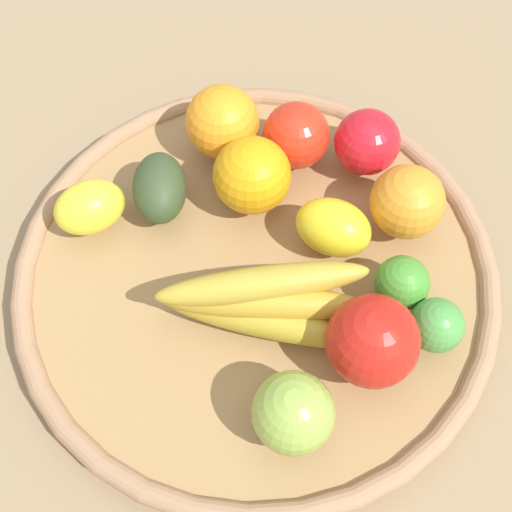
{
  "coord_description": "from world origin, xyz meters",
  "views": [
    {
      "loc": [
        -0.23,
        0.21,
        0.6
      ],
      "look_at": [
        0.0,
        0.0,
        0.05
      ],
      "focal_mm": 48.38,
      "sensor_mm": 36.0,
      "label": 1
    }
  ],
  "objects_px": {
    "lemon_0": "(333,227)",
    "orange_0": "(222,122)",
    "apple_0": "(296,136)",
    "banana_bunch": "(263,302)",
    "orange_1": "(252,175)",
    "apple_3": "(293,413)",
    "apple_1": "(373,341)",
    "lemon_1": "(90,207)",
    "apple_2": "(367,142)",
    "orange_2": "(407,202)",
    "lime_1": "(402,283)",
    "avocado": "(160,188)",
    "lime_0": "(436,325)"
  },
  "relations": [
    {
      "from": "apple_0",
      "to": "lemon_0",
      "type": "xyz_separation_m",
      "value": [
        -0.1,
        0.05,
        -0.01
      ]
    },
    {
      "from": "orange_2",
      "to": "apple_2",
      "type": "xyz_separation_m",
      "value": [
        0.07,
        -0.03,
        -0.0
      ]
    },
    {
      "from": "lemon_0",
      "to": "apple_0",
      "type": "bearing_deg",
      "value": -26.18
    },
    {
      "from": "avocado",
      "to": "banana_bunch",
      "type": "bearing_deg",
      "value": 175.25
    },
    {
      "from": "apple_0",
      "to": "apple_1",
      "type": "bearing_deg",
      "value": 150.92
    },
    {
      "from": "apple_1",
      "to": "orange_0",
      "type": "bearing_deg",
      "value": -14.53
    },
    {
      "from": "apple_0",
      "to": "apple_3",
      "type": "height_order",
      "value": "same"
    },
    {
      "from": "apple_0",
      "to": "lemon_0",
      "type": "height_order",
      "value": "apple_0"
    },
    {
      "from": "lime_1",
      "to": "orange_2",
      "type": "xyz_separation_m",
      "value": [
        0.05,
        -0.06,
        0.01
      ]
    },
    {
      "from": "lemon_1",
      "to": "apple_3",
      "type": "bearing_deg",
      "value": 179.65
    },
    {
      "from": "apple_0",
      "to": "banana_bunch",
      "type": "distance_m",
      "value": 0.18
    },
    {
      "from": "apple_0",
      "to": "lime_0",
      "type": "bearing_deg",
      "value": 166.49
    },
    {
      "from": "lemon_1",
      "to": "banana_bunch",
      "type": "distance_m",
      "value": 0.19
    },
    {
      "from": "orange_1",
      "to": "orange_2",
      "type": "xyz_separation_m",
      "value": [
        -0.12,
        -0.09,
        -0.0
      ]
    },
    {
      "from": "lemon_1",
      "to": "lime_0",
      "type": "distance_m",
      "value": 0.33
    },
    {
      "from": "apple_3",
      "to": "avocado",
      "type": "xyz_separation_m",
      "value": [
        0.24,
        -0.06,
        -0.01
      ]
    },
    {
      "from": "orange_1",
      "to": "apple_3",
      "type": "height_order",
      "value": "orange_1"
    },
    {
      "from": "banana_bunch",
      "to": "apple_1",
      "type": "xyz_separation_m",
      "value": [
        -0.09,
        -0.04,
        0.01
      ]
    },
    {
      "from": "apple_1",
      "to": "orange_1",
      "type": "bearing_deg",
      "value": -12.89
    },
    {
      "from": "apple_0",
      "to": "banana_bunch",
      "type": "bearing_deg",
      "value": 126.05
    },
    {
      "from": "orange_1",
      "to": "orange_0",
      "type": "bearing_deg",
      "value": -19.02
    },
    {
      "from": "orange_2",
      "to": "apple_2",
      "type": "height_order",
      "value": "orange_2"
    },
    {
      "from": "apple_0",
      "to": "lime_1",
      "type": "distance_m",
      "value": 0.18
    },
    {
      "from": "lemon_1",
      "to": "lemon_0",
      "type": "xyz_separation_m",
      "value": [
        -0.17,
        -0.15,
        0.0
      ]
    },
    {
      "from": "orange_1",
      "to": "apple_2",
      "type": "xyz_separation_m",
      "value": [
        -0.05,
        -0.11,
        -0.0
      ]
    },
    {
      "from": "lemon_0",
      "to": "orange_0",
      "type": "distance_m",
      "value": 0.16
    },
    {
      "from": "apple_1",
      "to": "lemon_1",
      "type": "bearing_deg",
      "value": 17.43
    },
    {
      "from": "orange_1",
      "to": "apple_3",
      "type": "bearing_deg",
      "value": 144.95
    },
    {
      "from": "apple_3",
      "to": "lime_0",
      "type": "height_order",
      "value": "apple_3"
    },
    {
      "from": "apple_3",
      "to": "apple_2",
      "type": "relative_size",
      "value": 1.02
    },
    {
      "from": "lemon_0",
      "to": "apple_1",
      "type": "distance_m",
      "value": 0.12
    },
    {
      "from": "orange_0",
      "to": "lime_0",
      "type": "xyz_separation_m",
      "value": [
        -0.28,
        0.01,
        -0.01
      ]
    },
    {
      "from": "apple_3",
      "to": "orange_1",
      "type": "bearing_deg",
      "value": -35.05
    },
    {
      "from": "lime_1",
      "to": "lime_0",
      "type": "bearing_deg",
      "value": 168.73
    },
    {
      "from": "lime_1",
      "to": "apple_1",
      "type": "xyz_separation_m",
      "value": [
        -0.02,
        0.07,
        0.01
      ]
    },
    {
      "from": "lemon_1",
      "to": "banana_bunch",
      "type": "xyz_separation_m",
      "value": [
        -0.19,
        -0.05,
        0.0
      ]
    },
    {
      "from": "banana_bunch",
      "to": "lime_1",
      "type": "xyz_separation_m",
      "value": [
        -0.07,
        -0.1,
        -0.0
      ]
    },
    {
      "from": "banana_bunch",
      "to": "lime_1",
      "type": "bearing_deg",
      "value": -123.67
    },
    {
      "from": "orange_1",
      "to": "lime_0",
      "type": "relative_size",
      "value": 1.56
    },
    {
      "from": "lemon_1",
      "to": "apple_3",
      "type": "relative_size",
      "value": 1.02
    },
    {
      "from": "banana_bunch",
      "to": "apple_2",
      "type": "distance_m",
      "value": 0.2
    },
    {
      "from": "orange_0",
      "to": "orange_1",
      "type": "bearing_deg",
      "value": 160.98
    },
    {
      "from": "lemon_0",
      "to": "apple_3",
      "type": "height_order",
      "value": "apple_3"
    },
    {
      "from": "banana_bunch",
      "to": "lime_0",
      "type": "height_order",
      "value": "banana_bunch"
    },
    {
      "from": "lemon_1",
      "to": "orange_2",
      "type": "xyz_separation_m",
      "value": [
        -0.2,
        -0.22,
        0.01
      ]
    },
    {
      "from": "lemon_0",
      "to": "apple_1",
      "type": "xyz_separation_m",
      "value": [
        -0.1,
        0.06,
        0.01
      ]
    },
    {
      "from": "apple_0",
      "to": "banana_bunch",
      "type": "xyz_separation_m",
      "value": [
        -0.11,
        0.15,
        -0.0
      ]
    },
    {
      "from": "apple_0",
      "to": "orange_0",
      "type": "xyz_separation_m",
      "value": [
        0.06,
        0.04,
        0.0
      ]
    },
    {
      "from": "apple_0",
      "to": "banana_bunch",
      "type": "relative_size",
      "value": 0.39
    },
    {
      "from": "lime_1",
      "to": "avocado",
      "type": "xyz_separation_m",
      "value": [
        0.23,
        0.09,
        0.0
      ]
    }
  ]
}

